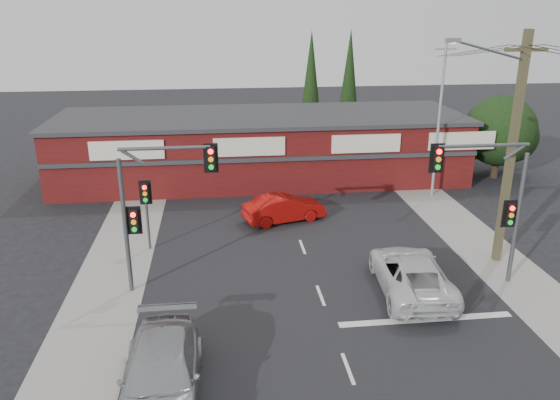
{
  "coord_description": "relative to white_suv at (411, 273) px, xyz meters",
  "views": [
    {
      "loc": [
        -3.81,
        -18.11,
        10.8
      ],
      "look_at": [
        -1.35,
        3.0,
        3.27
      ],
      "focal_mm": 35.0,
      "sensor_mm": 36.0,
      "label": 1
    }
  ],
  "objects": [
    {
      "name": "pedestal_signal",
      "position": [
        -10.85,
        5.34,
        1.63
      ],
      "size": [
        0.55,
        0.27,
        3.38
      ],
      "color": "#47494C",
      "rests_on": "ground"
    },
    {
      "name": "conifer_near",
      "position": [
        -0.15,
        23.33,
        4.7
      ],
      "size": [
        1.8,
        1.8,
        9.25
      ],
      "color": "#2D2116",
      "rests_on": "ground"
    },
    {
      "name": "verge_right",
      "position": [
        4.85,
        4.33,
        -0.77
      ],
      "size": [
        3.0,
        70.0,
        0.02
      ],
      "primitive_type": "cube",
      "color": "gray",
      "rests_on": "ground"
    },
    {
      "name": "conifer_far",
      "position": [
        3.35,
        25.33,
        4.7
      ],
      "size": [
        1.8,
        1.8,
        9.25
      ],
      "color": "#2D2116",
      "rests_on": "ground"
    },
    {
      "name": "lane_dashes",
      "position": [
        -3.65,
        2.35,
        -0.77
      ],
      "size": [
        0.12,
        43.65,
        0.01
      ],
      "color": "silver",
      "rests_on": "ground"
    },
    {
      "name": "stop_line",
      "position": [
        -0.15,
        -2.17,
        -0.77
      ],
      "size": [
        6.5,
        0.35,
        0.01
      ],
      "primitive_type": "cube",
      "color": "silver",
      "rests_on": "ground"
    },
    {
      "name": "steel_pole",
      "position": [
        5.35,
        11.33,
        3.92
      ],
      "size": [
        1.2,
        0.16,
        9.0
      ],
      "color": "gray",
      "rests_on": "ground"
    },
    {
      "name": "shop_building",
      "position": [
        -4.64,
        16.32,
        1.35
      ],
      "size": [
        27.3,
        8.4,
        4.22
      ],
      "color": "#460E0E",
      "rests_on": "ground"
    },
    {
      "name": "red_sedan",
      "position": [
        -4.1,
        8.16,
        -0.06
      ],
      "size": [
        4.61,
        2.68,
        1.43
      ],
      "primitive_type": "imported",
      "rotation": [
        0.0,
        0.0,
        1.86
      ],
      "color": "#9D0C09",
      "rests_on": "ground"
    },
    {
      "name": "road_strip",
      "position": [
        -3.65,
        4.33,
        -0.78
      ],
      "size": [
        14.0,
        70.0,
        0.01
      ],
      "primitive_type": "cube",
      "color": "black",
      "rests_on": "ground"
    },
    {
      "name": "verge_left",
      "position": [
        -12.15,
        4.33,
        -0.77
      ],
      "size": [
        3.0,
        70.0,
        0.02
      ],
      "primitive_type": "cube",
      "color": "gray",
      "rests_on": "ground"
    },
    {
      "name": "ground",
      "position": [
        -3.65,
        -0.67,
        -0.78
      ],
      "size": [
        120.0,
        120.0,
        0.0
      ],
      "primitive_type": "plane",
      "color": "black",
      "rests_on": "ground"
    },
    {
      "name": "utility_pole",
      "position": [
        4.72,
        2.32,
        4.61
      ],
      "size": [
        4.38,
        0.59,
        10.0
      ],
      "color": "#4C452A",
      "rests_on": "ground"
    },
    {
      "name": "silver_suv",
      "position": [
        -9.34,
        -5.39,
        0.03
      ],
      "size": [
        2.29,
        5.6,
        1.62
      ],
      "primitive_type": "imported",
      "rotation": [
        0.0,
        0.0,
        -0.0
      ],
      "color": "#A3A6A8",
      "rests_on": "ground"
    },
    {
      "name": "traffic_mast_left",
      "position": [
        -10.07,
        1.33,
        3.15
      ],
      "size": [
        3.77,
        0.27,
        5.97
      ],
      "color": "#47494C",
      "rests_on": "ground"
    },
    {
      "name": "white_suv",
      "position": [
        0.0,
        0.0,
        0.0
      ],
      "size": [
        3.05,
        5.82,
        1.56
      ],
      "primitive_type": "imported",
      "rotation": [
        0.0,
        0.0,
        3.06
      ],
      "color": "silver",
      "rests_on": "ground"
    },
    {
      "name": "tree_cluster",
      "position": [
        11.05,
        14.77,
        2.12
      ],
      "size": [
        5.9,
        5.1,
        5.5
      ],
      "color": "#2D2116",
      "rests_on": "ground"
    },
    {
      "name": "traffic_mast_right",
      "position": [
        3.22,
        0.33,
        3.16
      ],
      "size": [
        3.96,
        0.27,
        5.97
      ],
      "color": "#47494C",
      "rests_on": "ground"
    }
  ]
}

